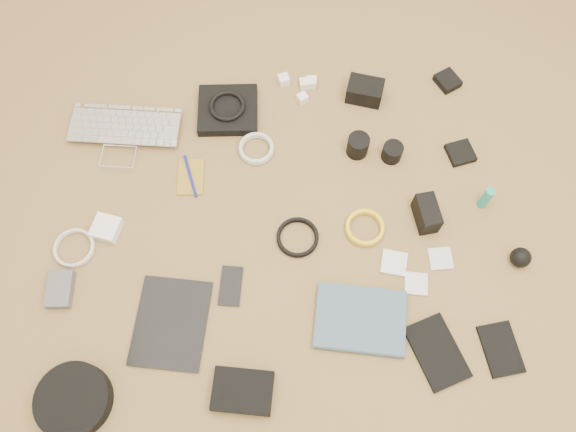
{
  "coord_description": "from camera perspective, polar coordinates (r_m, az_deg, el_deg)",
  "views": [
    {
      "loc": [
        -0.04,
        -0.63,
        1.56
      ],
      "look_at": [
        0.04,
        0.03,
        0.02
      ],
      "focal_mm": 35.0,
      "sensor_mm": 36.0,
      "label": 1
    }
  ],
  "objects": [
    {
      "name": "laptop",
      "position": [
        1.88,
        -16.44,
        7.36
      ],
      "size": [
        0.39,
        0.31,
        0.03
      ],
      "primitive_type": "imported",
      "rotation": [
        0.0,
        0.0,
        -0.18
      ],
      "color": "silver",
      "rests_on": "ground"
    },
    {
      "name": "headphone_pouch",
      "position": [
        1.87,
        -6.12,
        10.66
      ],
      "size": [
        0.21,
        0.2,
        0.03
      ],
      "primitive_type": "cube",
      "rotation": [
        0.0,
        0.0,
        -0.09
      ],
      "color": "black",
      "rests_on": "ground"
    },
    {
      "name": "headphones",
      "position": [
        1.85,
        -6.19,
        11.08
      ],
      "size": [
        0.16,
        0.16,
        0.01
      ],
      "primitive_type": "torus",
      "rotation": [
        0.0,
        0.0,
        -0.43
      ],
      "color": "black",
      "rests_on": "headphone_pouch"
    },
    {
      "name": "charger_a",
      "position": [
        1.93,
        -0.43,
        13.66
      ],
      "size": [
        0.04,
        0.04,
        0.03
      ],
      "primitive_type": "cube",
      "rotation": [
        0.0,
        0.0,
        0.24
      ],
      "color": "white",
      "rests_on": "ground"
    },
    {
      "name": "charger_b",
      "position": [
        1.93,
        2.38,
        13.42
      ],
      "size": [
        0.04,
        0.04,
        0.03
      ],
      "primitive_type": "cube",
      "rotation": [
        0.0,
        0.0,
        -0.18
      ],
      "color": "white",
      "rests_on": "ground"
    },
    {
      "name": "charger_c",
      "position": [
        1.93,
        1.68,
        13.28
      ],
      "size": [
        0.03,
        0.03,
        0.03
      ],
      "primitive_type": "cube",
      "rotation": [
        0.0,
        0.0,
        0.02
      ],
      "color": "white",
      "rests_on": "ground"
    },
    {
      "name": "charger_d",
      "position": [
        1.89,
        1.48,
        11.87
      ],
      "size": [
        0.04,
        0.04,
        0.03
      ],
      "primitive_type": "cube",
      "rotation": [
        0.0,
        0.0,
        0.43
      ],
      "color": "white",
      "rests_on": "ground"
    },
    {
      "name": "dslr_camera",
      "position": [
        1.9,
        7.81,
        12.47
      ],
      "size": [
        0.14,
        0.11,
        0.07
      ],
      "primitive_type": "cube",
      "rotation": [
        0.0,
        0.0,
        -0.35
      ],
      "color": "black",
      "rests_on": "ground"
    },
    {
      "name": "lens_pouch",
      "position": [
        2.01,
        15.9,
        13.07
      ],
      "size": [
        0.09,
        0.1,
        0.03
      ],
      "primitive_type": "cube",
      "rotation": [
        0.0,
        0.0,
        0.42
      ],
      "color": "black",
      "rests_on": "ground"
    },
    {
      "name": "notebook_olive",
      "position": [
        1.78,
        -9.86,
        3.93
      ],
      "size": [
        0.09,
        0.13,
        0.01
      ],
      "primitive_type": "cube",
      "rotation": [
        0.0,
        0.0,
        -0.09
      ],
      "color": "olive",
      "rests_on": "ground"
    },
    {
      "name": "pen_blue",
      "position": [
        1.77,
        -9.9,
        4.05
      ],
      "size": [
        0.04,
        0.15,
        0.01
      ],
      "primitive_type": "cylinder",
      "rotation": [
        1.57,
        0.0,
        0.2
      ],
      "color": "#131B9B",
      "rests_on": "notebook_olive"
    },
    {
      "name": "cable_white_a",
      "position": [
        1.8,
        -3.23,
        6.76
      ],
      "size": [
        0.13,
        0.13,
        0.01
      ],
      "primitive_type": "torus",
      "rotation": [
        0.0,
        0.0,
        0.19
      ],
      "color": "silver",
      "rests_on": "ground"
    },
    {
      "name": "lens_a",
      "position": [
        1.78,
        7.11,
        7.12
      ],
      "size": [
        0.09,
        0.09,
        0.07
      ],
      "primitive_type": "cylinder",
      "rotation": [
        0.0,
        0.0,
        -0.39
      ],
      "color": "black",
      "rests_on": "ground"
    },
    {
      "name": "lens_b",
      "position": [
        1.79,
        10.54,
        6.4
      ],
      "size": [
        0.08,
        0.08,
        0.06
      ],
      "primitive_type": "cylinder",
      "rotation": [
        0.0,
        0.0,
        0.36
      ],
      "color": "black",
      "rests_on": "ground"
    },
    {
      "name": "card_reader",
      "position": [
        1.87,
        17.12,
        6.15
      ],
      "size": [
        0.09,
        0.09,
        0.02
      ],
      "primitive_type": "cube",
      "rotation": [
        0.0,
        0.0,
        0.18
      ],
      "color": "black",
      "rests_on": "ground"
    },
    {
      "name": "power_brick",
      "position": [
        1.75,
        -17.97,
        -1.18
      ],
      "size": [
        0.1,
        0.1,
        0.03
      ],
      "primitive_type": "cube",
      "rotation": [
        0.0,
        0.0,
        -0.38
      ],
      "color": "white",
      "rests_on": "ground"
    },
    {
      "name": "cable_white_b",
      "position": [
        1.77,
        -20.85,
        -3.1
      ],
      "size": [
        0.13,
        0.13,
        0.01
      ],
      "primitive_type": "torus",
      "rotation": [
        0.0,
        0.0,
        -0.06
      ],
      "color": "silver",
      "rests_on": "ground"
    },
    {
      "name": "cable_black",
      "position": [
        1.67,
        0.98,
        -2.25
      ],
      "size": [
        0.17,
        0.17,
        0.01
      ],
      "primitive_type": "torus",
      "rotation": [
        0.0,
        0.0,
        -0.42
      ],
      "color": "black",
      "rests_on": "ground"
    },
    {
      "name": "cable_yellow",
      "position": [
        1.69,
        7.79,
        -1.26
      ],
      "size": [
        0.15,
        0.15,
        0.01
      ],
      "primitive_type": "torus",
      "rotation": [
        0.0,
        0.0,
        0.38
      ],
      "color": "yellow",
      "rests_on": "ground"
    },
    {
      "name": "flash",
      "position": [
        1.71,
        13.91,
        0.25
      ],
      "size": [
        0.06,
        0.11,
        0.08
      ],
      "primitive_type": "cube",
      "rotation": [
        0.0,
        0.0,
        0.07
      ],
      "color": "black",
      "rests_on": "ground"
    },
    {
      "name": "lens_cleaner",
      "position": [
        1.77,
        19.46,
        1.74
      ],
      "size": [
        0.03,
        0.03,
        0.09
      ],
      "primitive_type": "cylinder",
      "rotation": [
        0.0,
        0.0,
        -0.33
      ],
      "color": "teal",
      "rests_on": "ground"
    },
    {
      "name": "battery_charger",
      "position": [
        1.73,
        -22.16,
        -6.93
      ],
      "size": [
        0.08,
        0.11,
        0.03
      ],
      "primitive_type": "cube",
      "rotation": [
        0.0,
        0.0,
        -0.09
      ],
      "color": "#515155",
      "rests_on": "ground"
    },
    {
      "name": "tablet",
      "position": [
        1.63,
        -11.79,
        -10.58
      ],
      "size": [
        0.25,
        0.29,
        0.01
      ],
      "primitive_type": "cube",
      "rotation": [
        0.0,
        0.0,
        -0.22
      ],
      "color": "black",
      "rests_on": "ground"
    },
    {
      "name": "phone",
      "position": [
        1.63,
        -5.84,
        -7.08
      ],
      "size": [
        0.08,
        0.13,
        0.01
      ],
      "primitive_type": "cube",
      "rotation": [
        0.0,
        0.0,
        -0.19
      ],
      "color": "black",
      "rests_on": "ground"
    },
    {
      "name": "filter_case_left",
      "position": [
        1.67,
        10.71,
        -4.71
      ],
      "size": [
        0.09,
        0.09,
        0.01
      ],
      "primitive_type": "cube",
      "rotation": [
        0.0,
        0.0,
        -0.31
      ],
      "color": "silver",
      "rests_on": "ground"
    },
    {
      "name": "filter_case_mid",
      "position": [
        1.66,
        12.87,
        -6.74
      ],
      "size": [
        0.08,
        0.08,
        0.01
      ],
      "primitive_type": "cube",
      "rotation": [
        0.0,
        0.0,
        -0.21
      ],
      "color": "silver",
      "rests_on": "ground"
    },
    {
      "name": "filter_case_right",
      "position": [
        1.7,
        15.22,
        -4.21
      ],
      "size": [
        0.07,
        0.07,
        0.01
      ],
      "primitive_type": "cube",
      "rotation": [
        0.0,
        0.0,
        -0.04
      ],
      "color": "silver",
      "rests_on": "ground"
    },
    {
      "name": "air_blower",
      "position": [
        1.75,
        22.56,
        -3.91
      ],
      "size": [
        0.06,
        0.06,
        0.06
      ],
      "primitive_type": "sphere",
      "rotation": [
        0.0,
        0.0,
        0.1
      ],
      "color": "black",
      "rests_on": "ground"
    },
    {
      "name": "headphone_case",
      "position": [
        1.64,
        -20.94,
        -17.06
      ],
      "size": [
        0.26,
        0.26,
        0.05
      ],
      "primitive_type": "cylinder",
      "rotation": [
        0.0,
        0.0,
        0.43
      ],
      "color": "black",
      "rests_on": "ground"
    },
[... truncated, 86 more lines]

